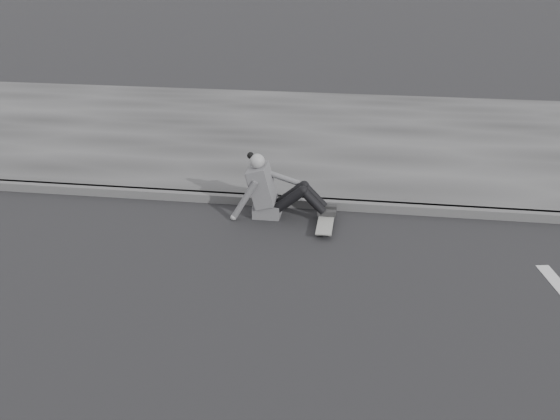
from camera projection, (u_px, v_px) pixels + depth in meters
The scene contains 5 objects.
ground at pixel (342, 315), 6.22m from camera, with size 80.00×80.00×0.00m, color black.
curb at pixel (352, 205), 8.52m from camera, with size 24.00×0.16×0.12m, color #454545.
sidewalk at pixel (358, 138), 11.24m from camera, with size 24.00×6.00×0.12m, color #333333.
skateboard at pixel (326, 222), 8.02m from camera, with size 0.20×0.78×0.09m.
seated_woman at pixel (272, 191), 8.21m from camera, with size 1.38×0.46×0.88m.
Camera 1 is at (0.14, -5.26, 3.53)m, focal length 40.00 mm.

